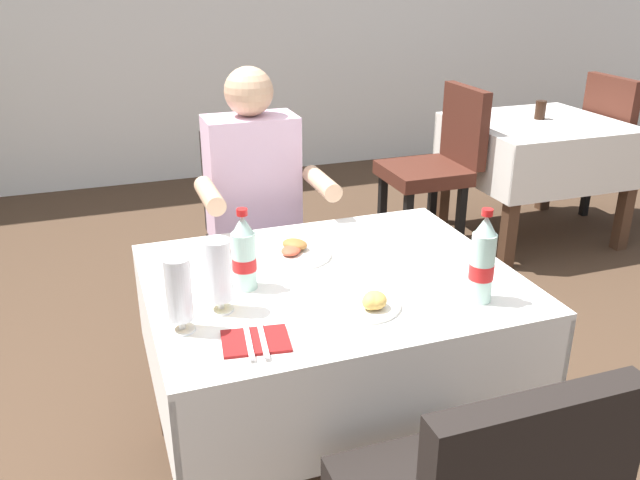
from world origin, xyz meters
name	(u,v)px	position (x,y,z in m)	size (l,w,h in m)	color
main_dining_table	(331,324)	(0.10, 0.09, 0.57)	(1.11, 0.89, 0.74)	white
chair_far_diner_seat	(262,233)	(0.10, 0.93, 0.55)	(0.44, 0.50, 0.97)	black
seated_diner_far	(257,208)	(0.05, 0.82, 0.71)	(0.50, 0.46, 1.26)	#282D42
plate_near_camera	(366,303)	(0.12, -0.13, 0.75)	(0.22, 0.22, 0.06)	white
plate_far_diner	(295,252)	(0.04, 0.28, 0.75)	(0.24, 0.24, 0.05)	white
beer_glass_left	(179,294)	(-0.38, -0.08, 0.84)	(0.07, 0.07, 0.21)	white
beer_glass_middle	(219,275)	(-0.26, -0.01, 0.84)	(0.07, 0.07, 0.21)	white
cola_bottle_primary	(244,254)	(-0.17, 0.10, 0.84)	(0.07, 0.07, 0.25)	silver
cola_bottle_secondary	(482,261)	(0.44, -0.20, 0.86)	(0.07, 0.07, 0.28)	silver
napkin_cutlery_set	(256,341)	(-0.22, -0.21, 0.74)	(0.19, 0.20, 0.01)	maroon
background_dining_table	(536,150)	(2.01, 1.66, 0.55)	(0.93, 0.87, 0.74)	white
background_chair_left	(438,161)	(1.34, 1.66, 0.55)	(0.50, 0.44, 0.97)	#4C2319
background_chair_right	(624,141)	(2.68, 1.66, 0.55)	(0.50, 0.44, 0.97)	#4C2319
background_table_tumbler	(540,110)	(2.04, 1.70, 0.79)	(0.06, 0.06, 0.11)	black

